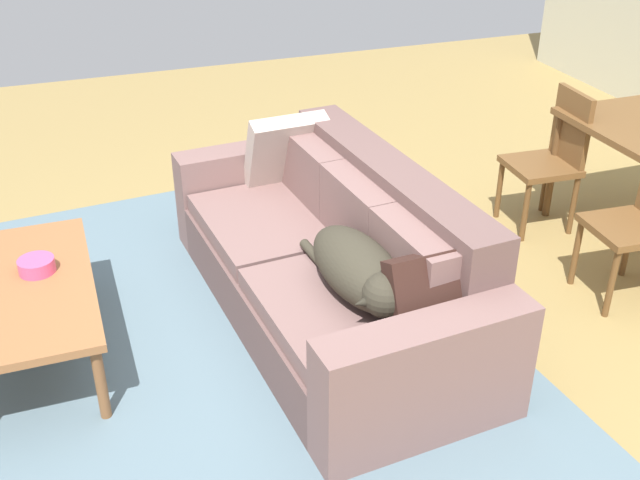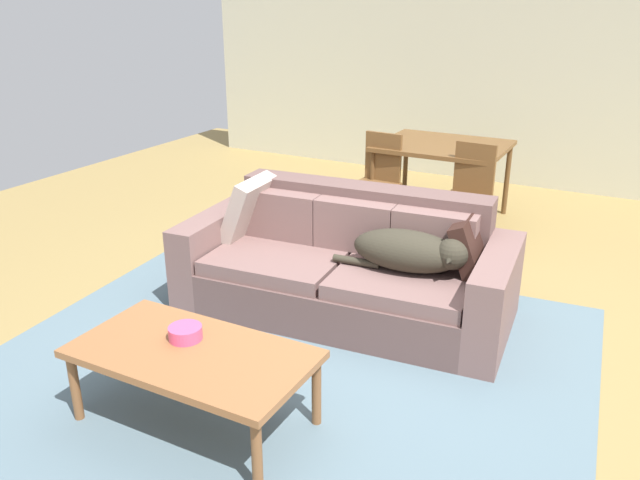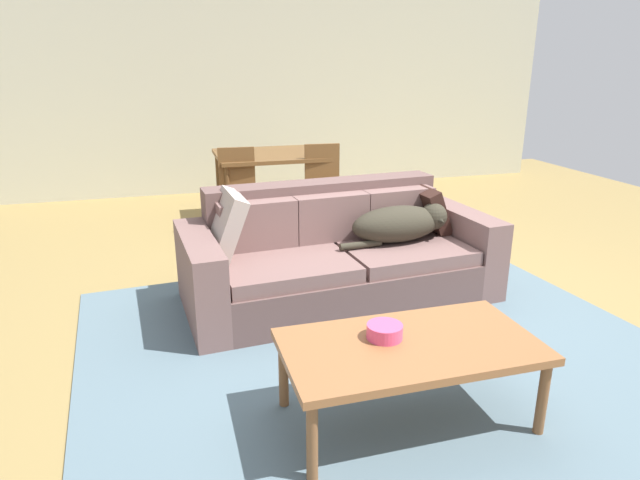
{
  "view_description": "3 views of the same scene",
  "coord_description": "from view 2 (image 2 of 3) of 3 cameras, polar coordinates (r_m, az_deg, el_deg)",
  "views": [
    {
      "loc": [
        2.96,
        -1.08,
        2.4
      ],
      "look_at": [
        -0.13,
        0.03,
        0.55
      ],
      "focal_mm": 43.26,
      "sensor_mm": 36.0,
      "label": 1
    },
    {
      "loc": [
        1.48,
        -3.55,
        2.11
      ],
      "look_at": [
        -0.42,
        0.02,
        0.55
      ],
      "focal_mm": 36.2,
      "sensor_mm": 36.0,
      "label": 2
    },
    {
      "loc": [
        -1.46,
        -3.48,
        1.71
      ],
      "look_at": [
        -0.45,
        0.01,
        0.51
      ],
      "focal_mm": 30.81,
      "sensor_mm": 36.0,
      "label": 3
    }
  ],
  "objects": [
    {
      "name": "ground_plane",
      "position": [
        4.39,
        4.73,
        -7.7
      ],
      "size": [
        10.0,
        10.0,
        0.0
      ],
      "primitive_type": "plane",
      "color": "olive"
    },
    {
      "name": "dog_on_left_cushion",
      "position": [
        4.18,
        8.1,
        -0.99
      ],
      "size": [
        0.88,
        0.37,
        0.27
      ],
      "rotation": [
        0.0,
        0.0,
        0.08
      ],
      "color": "#343024",
      "rests_on": "couch"
    },
    {
      "name": "bowl_on_coffee_table",
      "position": [
        3.43,
        -11.81,
        -8.03
      ],
      "size": [
        0.17,
        0.17,
        0.07
      ],
      "primitive_type": "cylinder",
      "color": "#EA4C7F",
      "rests_on": "coffee_table"
    },
    {
      "name": "throw_pillow_by_left_arm",
      "position": [
        4.76,
        -6.37,
        2.8
      ],
      "size": [
        0.3,
        0.48,
        0.47
      ],
      "primitive_type": "cube",
      "rotation": [
        0.0,
        0.38,
        0.07
      ],
      "color": "#AF9E93",
      "rests_on": "couch"
    },
    {
      "name": "couch",
      "position": [
        4.49,
        2.48,
        -2.49
      ],
      "size": [
        2.31,
        1.16,
        0.83
      ],
      "rotation": [
        0.0,
        0.0,
        0.08
      ],
      "color": "brown",
      "rests_on": "ground"
    },
    {
      "name": "area_rug",
      "position": [
        3.89,
        -3.82,
        -11.69
      ],
      "size": [
        3.75,
        3.54,
        0.01
      ],
      "primitive_type": "cube",
      "rotation": [
        0.0,
        0.0,
        0.08
      ],
      "color": "slate",
      "rests_on": "ground"
    },
    {
      "name": "back_partition",
      "position": [
        7.73,
        17.41,
        14.57
      ],
      "size": [
        8.0,
        0.12,
        2.7
      ],
      "primitive_type": "cube",
      "color": "beige",
      "rests_on": "ground"
    },
    {
      "name": "dining_chair_near_left",
      "position": [
        6.05,
        5.1,
        5.5
      ],
      "size": [
        0.42,
        0.42,
        0.89
      ],
      "rotation": [
        0.0,
        0.0,
        -0.06
      ],
      "color": "brown",
      "rests_on": "ground"
    },
    {
      "name": "throw_pillow_by_right_arm",
      "position": [
        4.24,
        13.08,
        -0.6
      ],
      "size": [
        0.25,
        0.38,
        0.38
      ],
      "primitive_type": "cube",
      "rotation": [
        0.0,
        -0.37,
        0.06
      ],
      "color": "#321C16",
      "rests_on": "couch"
    },
    {
      "name": "dining_chair_near_right",
      "position": [
        5.75,
        13.01,
        4.23
      ],
      "size": [
        0.43,
        0.43,
        0.9
      ],
      "rotation": [
        0.0,
        0.0,
        -0.07
      ],
      "color": "brown",
      "rests_on": "ground"
    },
    {
      "name": "coffee_table",
      "position": [
        3.36,
        -11.21,
        -10.19
      ],
      "size": [
        1.22,
        0.65,
        0.43
      ],
      "color": "#945E36",
      "rests_on": "ground"
    },
    {
      "name": "dining_table",
      "position": [
        6.35,
        10.82,
        7.74
      ],
      "size": [
        1.18,
        0.99,
        0.75
      ],
      "color": "brown",
      "rests_on": "ground"
    }
  ]
}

